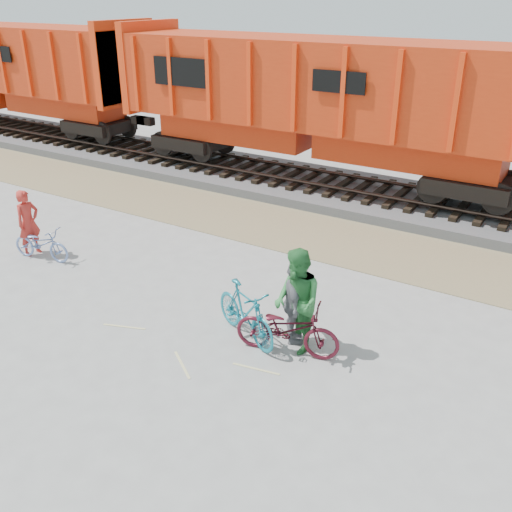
% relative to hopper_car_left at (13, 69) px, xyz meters
% --- Properties ---
extents(ground, '(120.00, 120.00, 0.00)m').
position_rel_hopper_car_left_xyz_m(ground, '(16.68, -9.00, -3.01)').
color(ground, '#9E9E99').
rests_on(ground, ground).
extents(gravel_strip, '(120.00, 3.00, 0.02)m').
position_rel_hopper_car_left_xyz_m(gravel_strip, '(16.68, -3.50, -3.00)').
color(gravel_strip, '#94835C').
rests_on(gravel_strip, ground).
extents(ballast_bed, '(120.00, 4.00, 0.30)m').
position_rel_hopper_car_left_xyz_m(ballast_bed, '(16.68, 0.00, -2.86)').
color(ballast_bed, slate).
rests_on(ballast_bed, ground).
extents(track, '(120.00, 2.60, 0.24)m').
position_rel_hopper_car_left_xyz_m(track, '(16.68, 0.00, -2.53)').
color(track, black).
rests_on(track, ballast_bed).
extents(hopper_car_left, '(14.00, 3.13, 4.65)m').
position_rel_hopper_car_left_xyz_m(hopper_car_left, '(0.00, 0.00, 0.00)').
color(hopper_car_left, black).
rests_on(hopper_car_left, track).
extents(hopper_car_center, '(14.00, 3.13, 4.65)m').
position_rel_hopper_car_left_xyz_m(hopper_car_center, '(15.00, 0.00, 0.00)').
color(hopper_car_center, black).
rests_on(hopper_car_center, track).
extents(bicycle_blue, '(1.68, 0.84, 0.84)m').
position_rel_hopper_car_left_xyz_m(bicycle_blue, '(11.70, -8.51, -2.59)').
color(bicycle_blue, '#6F8AC4').
rests_on(bicycle_blue, ground).
extents(bicycle_teal, '(1.92, 1.25, 1.12)m').
position_rel_hopper_car_left_xyz_m(bicycle_teal, '(17.96, -8.83, -2.44)').
color(bicycle_teal, '#157385').
rests_on(bicycle_teal, ground).
extents(bicycle_maroon, '(2.06, 1.13, 1.03)m').
position_rel_hopper_car_left_xyz_m(bicycle_maroon, '(18.90, -8.85, -2.49)').
color(bicycle_maroon, '#4D121E').
rests_on(bicycle_maroon, ground).
extents(person_solo, '(0.43, 0.64, 1.69)m').
position_rel_hopper_car_left_xyz_m(person_solo, '(11.20, -8.41, -2.16)').
color(person_solo, red).
rests_on(person_solo, ground).
extents(person_man, '(1.24, 1.21, 2.01)m').
position_rel_hopper_car_left_xyz_m(person_man, '(18.96, -8.63, -2.00)').
color(person_man, '#2D7838').
rests_on(person_man, ground).
extents(person_woman, '(0.88, 1.04, 1.67)m').
position_rel_hopper_car_left_xyz_m(person_woman, '(18.80, -8.45, -2.17)').
color(person_woman, slate).
rests_on(person_woman, ground).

